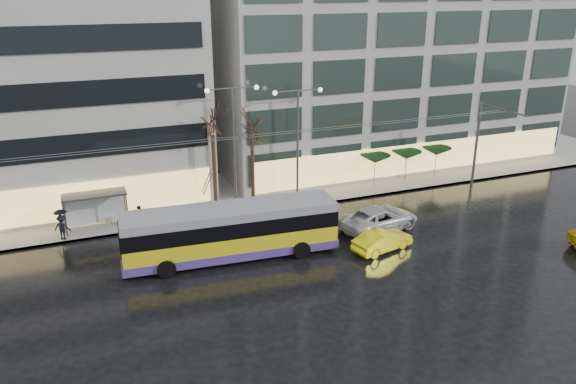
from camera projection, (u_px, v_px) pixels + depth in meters
ground at (257, 278)px, 32.34m from camera, size 140.00×140.00×0.00m
sidewalk at (225, 193)px, 45.19m from camera, size 80.00×10.00×0.15m
kerb at (243, 215)px, 40.88m from camera, size 80.00×0.10×0.15m
building_right at (385, 22)px, 51.05m from camera, size 32.00×14.00×25.00m
trolleybus at (231, 233)px, 34.21m from camera, size 13.22×5.52×6.05m
catenary at (232, 167)px, 38.11m from camera, size 42.24×5.12×7.00m
bus_shelter at (89, 203)px, 38.05m from camera, size 4.20×1.60×2.51m
street_lamp_near at (234, 131)px, 40.34m from camera, size 3.96×0.36×9.03m
street_lamp_far at (298, 128)px, 42.17m from camera, size 3.96×0.36×8.53m
tree_a at (212, 117)px, 39.61m from camera, size 3.20×3.20×8.40m
tree_b at (252, 122)px, 41.06m from camera, size 3.20×3.20×7.70m
parasol_a at (375, 159)px, 45.92m from camera, size 2.50×2.50×2.65m
parasol_b at (407, 155)px, 46.96m from camera, size 2.50×2.50×2.65m
parasol_c at (437, 151)px, 48.00m from camera, size 2.50×2.50×2.65m
taxi_b at (382, 240)px, 35.49m from camera, size 4.34×2.34×1.36m
sedan_silver at (379, 219)px, 38.43m from camera, size 6.27×3.85×1.62m
pedestrian_a at (106, 202)px, 39.20m from camera, size 1.11×1.13×2.19m
pedestrian_b at (139, 216)px, 38.67m from camera, size 0.92×0.90×1.50m
pedestrian_c at (62, 224)px, 36.53m from camera, size 1.27×1.09×2.11m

